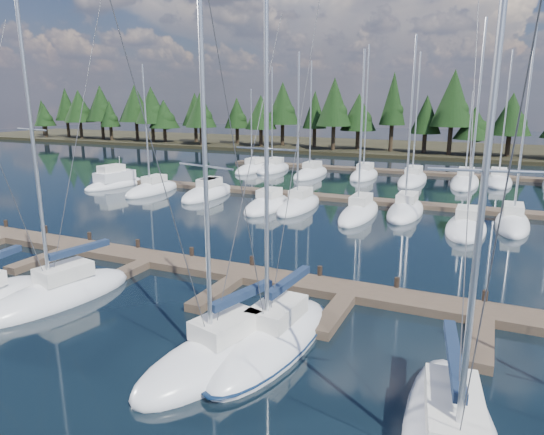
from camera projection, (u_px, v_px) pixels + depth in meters
The scene contains 10 objects.
ground at pixel (317, 226), 36.94m from camera, with size 260.00×260.00×0.00m, color black.
far_shore at pixel (424, 149), 89.90m from camera, with size 220.00×30.00×0.60m, color black.
main_dock at pixel (238, 278), 25.72m from camera, with size 44.00×6.13×0.90m.
back_docks at pixel (375, 184), 54.20m from camera, with size 50.00×21.80×0.40m.
front_sailboat_2 at pixel (59, 294), 23.24m from camera, with size 4.04×8.06×14.81m.
front_sailboat_3 at pixel (220, 355), 17.79m from camera, with size 4.66×8.01×13.27m.
front_sailboat_4 at pixel (273, 340), 18.90m from camera, with size 3.40×8.71×14.10m.
back_sailboat_rows at pixel (364, 190), 50.12m from camera, with size 42.55×31.35×16.34m.
motor_yacht_left at pixel (115, 182), 53.59m from camera, with size 3.72×8.16×3.92m.
tree_line at pixel (407, 111), 80.31m from camera, with size 184.47×12.06×13.55m.
Camera 1 is at (11.67, -3.93, 9.45)m, focal length 32.00 mm.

